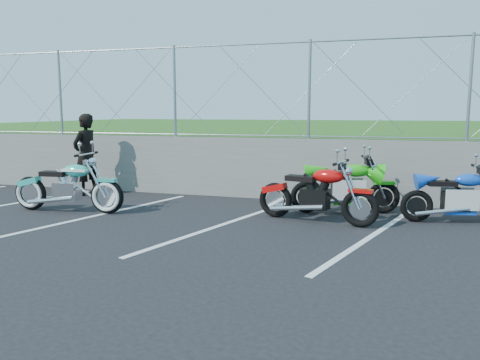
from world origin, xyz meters
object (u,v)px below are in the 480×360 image
(cruiser_turquoise, at_px, (69,188))
(person_standing, at_px, (86,155))
(sportbike_green, at_px, (347,189))
(naked_orange, at_px, (318,196))
(sportbike_blue, at_px, (458,199))

(cruiser_turquoise, bearing_deg, person_standing, 110.63)
(cruiser_turquoise, relative_size, person_standing, 1.23)
(sportbike_green, bearing_deg, naked_orange, -129.27)
(cruiser_turquoise, bearing_deg, naked_orange, 1.96)
(sportbike_green, bearing_deg, cruiser_turquoise, -178.26)
(sportbike_green, height_order, sportbike_blue, sportbike_green)
(naked_orange, height_order, sportbike_green, naked_orange)
(cruiser_turquoise, distance_m, sportbike_blue, 6.90)
(person_standing, bearing_deg, naked_orange, 86.31)
(naked_orange, distance_m, sportbike_blue, 2.36)
(naked_orange, height_order, sportbike_blue, naked_orange)
(sportbike_green, xyz_separation_m, sportbike_blue, (1.85, -0.24, -0.03))
(naked_orange, bearing_deg, sportbike_green, 76.89)
(cruiser_turquoise, xyz_separation_m, sportbike_green, (4.95, 1.37, 0.00))
(cruiser_turquoise, height_order, sportbike_blue, cruiser_turquoise)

